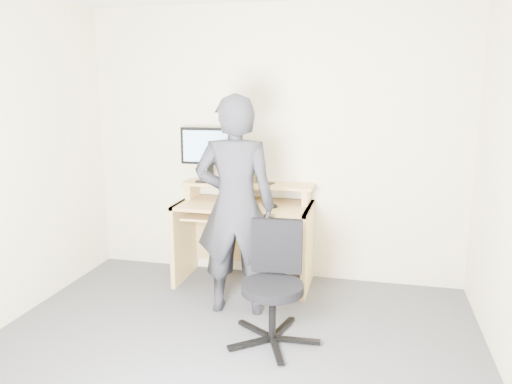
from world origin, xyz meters
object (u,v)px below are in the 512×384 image
at_px(desk, 246,223).
at_px(person, 235,206).
at_px(monitor, 209,150).
at_px(office_chair, 274,279).

xyz_separation_m(desk, person, (0.08, -0.64, 0.32)).
xyz_separation_m(monitor, person, (0.44, -0.68, -0.35)).
bearing_deg(office_chair, monitor, 124.86).
xyz_separation_m(office_chair, person, (-0.39, 0.39, 0.41)).
xyz_separation_m(monitor, office_chair, (0.83, -1.07, -0.76)).
bearing_deg(monitor, person, -58.92).
distance_m(desk, office_chair, 1.14).
xyz_separation_m(desk, office_chair, (0.47, -1.03, -0.09)).
distance_m(desk, monitor, 0.76).
bearing_deg(person, monitor, -64.28).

